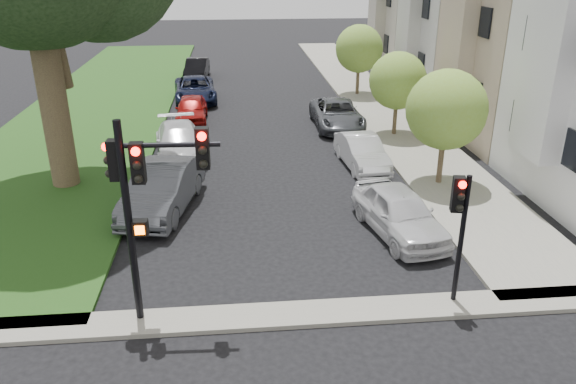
{
  "coord_description": "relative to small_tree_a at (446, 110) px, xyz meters",
  "views": [
    {
      "loc": [
        -1.38,
        -9.2,
        8.05
      ],
      "look_at": [
        0.0,
        5.0,
        2.0
      ],
      "focal_mm": 35.0,
      "sensor_mm": 36.0,
      "label": 1
    }
  ],
  "objects": [
    {
      "name": "ground",
      "position": [
        -6.2,
        -9.86,
        -2.91
      ],
      "size": [
        140.0,
        140.0,
        0.0
      ],
      "primitive_type": "plane",
      "color": "black",
      "rests_on": "ground"
    },
    {
      "name": "grass_strip",
      "position": [
        -15.2,
        14.14,
        -2.85
      ],
      "size": [
        8.0,
        44.0,
        0.12
      ],
      "primitive_type": "cube",
      "color": "#204815",
      "rests_on": "ground"
    },
    {
      "name": "sidewalk_right",
      "position": [
        0.55,
        14.14,
        -2.85
      ],
      "size": [
        3.5,
        44.0,
        0.12
      ],
      "primitive_type": "cube",
      "color": "gray",
      "rests_on": "ground"
    },
    {
      "name": "sidewalk_cross",
      "position": [
        -6.2,
        -7.86,
        -2.85
      ],
      "size": [
        60.0,
        1.0,
        0.12
      ],
      "primitive_type": "cube",
      "color": "gray",
      "rests_on": "ground"
    },
    {
      "name": "small_tree_a",
      "position": [
        0.0,
        0.0,
        0.0
      ],
      "size": [
        2.91,
        2.91,
        4.37
      ],
      "color": "#3F3029",
      "rests_on": "ground"
    },
    {
      "name": "small_tree_b",
      "position": [
        0.0,
        6.26,
        -0.24
      ],
      "size": [
        2.67,
        2.67,
        4.0
      ],
      "color": "#3F3029",
      "rests_on": "ground"
    },
    {
      "name": "small_tree_c",
      "position": [
        -0.0,
        14.71,
        -0.06
      ],
      "size": [
        2.85,
        2.85,
        4.28
      ],
      "color": "#3F3029",
      "rests_on": "ground"
    },
    {
      "name": "traffic_signal_main",
      "position": [
        -9.61,
        -7.63,
        0.5
      ],
      "size": [
        2.41,
        0.62,
        4.94
      ],
      "color": "black",
      "rests_on": "ground"
    },
    {
      "name": "traffic_signal_secondary",
      "position": [
        -2.44,
        -7.67,
        -0.52
      ],
      "size": [
        0.45,
        0.37,
        3.43
      ],
      "color": "black",
      "rests_on": "ground"
    },
    {
      "name": "car_parked_0",
      "position": [
        -2.65,
        -3.81,
        -2.17
      ],
      "size": [
        2.48,
        4.53,
        1.46
      ],
      "primitive_type": "imported",
      "rotation": [
        0.0,
        0.0,
        0.18
      ],
      "color": "silver",
      "rests_on": "ground"
    },
    {
      "name": "car_parked_1",
      "position": [
        -2.49,
        2.19,
        -2.26
      ],
      "size": [
        1.69,
        4.03,
        1.3
      ],
      "primitive_type": "imported",
      "rotation": [
        0.0,
        0.0,
        0.08
      ],
      "color": "silver",
      "rests_on": "ground"
    },
    {
      "name": "car_parked_2",
      "position": [
        -2.49,
        7.98,
        -2.22
      ],
      "size": [
        2.27,
        4.91,
        1.37
      ],
      "primitive_type": "imported",
      "rotation": [
        0.0,
        0.0,
        -0.0
      ],
      "color": "#3F4247",
      "rests_on": "ground"
    },
    {
      "name": "car_parked_5",
      "position": [
        -10.09,
        -1.33,
        -2.1
      ],
      "size": [
        2.64,
        5.12,
        1.61
      ],
      "primitive_type": "imported",
      "rotation": [
        0.0,
        0.0,
        -0.2
      ],
      "color": "#3F4247",
      "rests_on": "ground"
    },
    {
      "name": "car_parked_6",
      "position": [
        -9.98,
        4.16,
        -2.21
      ],
      "size": [
        2.57,
        4.98,
        1.38
      ],
      "primitive_type": "imported",
      "rotation": [
        0.0,
        0.0,
        0.14
      ],
      "color": "silver",
      "rests_on": "ground"
    },
    {
      "name": "car_parked_7",
      "position": [
        -9.82,
        9.77,
        -2.24
      ],
      "size": [
        1.61,
        3.9,
        1.32
      ],
      "primitive_type": "imported",
      "rotation": [
        0.0,
        0.0,
        0.01
      ],
      "color": "maroon",
      "rests_on": "ground"
    },
    {
      "name": "car_parked_8",
      "position": [
        -9.87,
        14.2,
        -2.2
      ],
      "size": [
        2.8,
        5.27,
        1.41
      ],
      "primitive_type": "imported",
      "rotation": [
        0.0,
        0.0,
        0.09
      ],
      "color": "black",
      "rests_on": "ground"
    },
    {
      "name": "car_parked_9",
      "position": [
        -10.12,
        20.93,
        -2.23
      ],
      "size": [
        1.69,
        4.21,
        1.36
      ],
      "primitive_type": "imported",
      "rotation": [
        0.0,
        0.0,
        -0.06
      ],
      "color": "black",
      "rests_on": "ground"
    }
  ]
}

